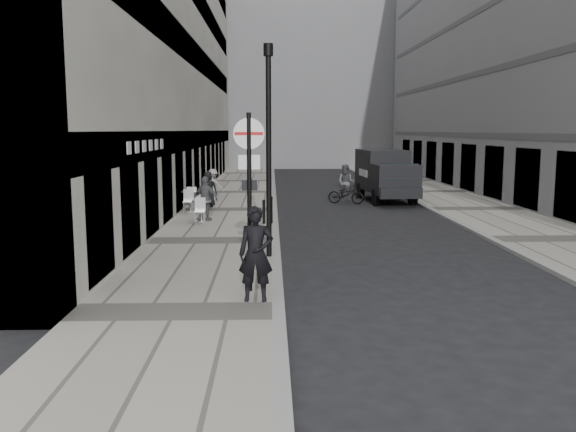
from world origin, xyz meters
name	(u,v)px	position (x,y,z in m)	size (l,w,h in m)	color
ground	(281,371)	(0.00, 0.00, 0.00)	(120.00, 120.00, 0.00)	black
sidewalk	(229,210)	(-2.00, 18.00, 0.06)	(4.00, 60.00, 0.12)	#A19D92
far_sidewalk	(476,210)	(9.00, 18.00, 0.06)	(4.00, 60.00, 0.12)	#A19D92
building_left	(159,26)	(-6.00, 24.50, 9.00)	(4.00, 45.00, 18.00)	silver
building_right	(536,8)	(14.00, 24.50, 10.00)	(6.00, 45.00, 20.00)	slate
building_far	(287,58)	(1.50, 56.00, 11.00)	(24.00, 16.00, 22.00)	slate
walking_man	(256,254)	(-0.45, 3.40, 1.09)	(0.71, 0.46, 1.94)	black
sign_post	(249,178)	(-0.60, 4.18, 2.57)	(0.66, 0.11, 3.83)	black
lamppost	(269,140)	(-0.20, 7.83, 3.31)	(0.26, 0.26, 5.73)	black
bollard_near	(264,213)	(-0.41, 13.72, 0.54)	(0.11, 0.11, 0.84)	black
bollard_far	(271,211)	(-0.15, 13.84, 0.60)	(0.13, 0.13, 0.95)	black
panel_van	(385,173)	(5.61, 21.87, 1.45)	(2.40, 5.61, 2.58)	black
cyclist	(346,189)	(3.51, 20.80, 0.75)	(1.89, 1.28, 1.93)	black
pedestrian_a	(206,199)	(-2.65, 14.52, 0.98)	(1.01, 0.42, 1.72)	#525257
pedestrian_b	(213,186)	(-2.96, 20.72, 0.92)	(1.04, 0.60, 1.61)	gray
pedestrian_c	(208,189)	(-2.99, 18.83, 0.93)	(0.79, 0.52, 1.62)	black
cafe_table_near	(201,209)	(-2.80, 14.36, 0.58)	(0.71, 1.61, 0.91)	silver
cafe_table_mid	(202,209)	(-2.80, 14.49, 0.60)	(0.74, 1.67, 0.95)	silver
cafe_table_far	(190,200)	(-3.60, 17.26, 0.63)	(0.78, 1.76, 1.01)	silver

